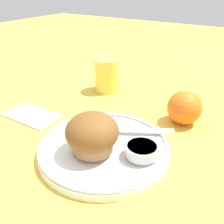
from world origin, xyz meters
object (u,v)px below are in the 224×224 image
Objects in this scene: butter_knife at (124,130)px; orange_fruit at (184,108)px; muffin at (92,134)px; juice_glass at (107,75)px.

orange_fruit is (0.08, 0.13, 0.02)m from butter_knife.
muffin is 0.23m from orange_fruit.
orange_fruit is (0.09, 0.21, -0.01)m from muffin.
butter_knife is 2.36× the size of orange_fruit.
muffin is 0.52× the size of butter_knife.
juice_glass reaches higher than orange_fruit.
butter_knife is at bearing -48.54° from juice_glass.
juice_glass is at bearing 165.92° from orange_fruit.
butter_knife is 0.15m from orange_fruit.
muffin is 1.23× the size of orange_fruit.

